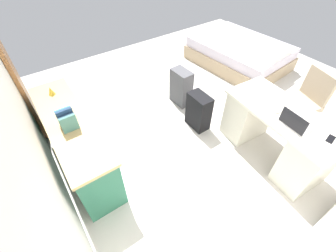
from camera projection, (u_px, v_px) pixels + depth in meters
ground_plane at (216, 113)px, 3.83m from camera, size 6.12×6.12×0.00m
wall_back at (11, 110)px, 1.86m from camera, size 4.07×0.10×2.66m
door_wooden at (10, 65)px, 2.97m from camera, size 0.88×0.05×2.04m
desk at (276, 134)px, 2.95m from camera, size 1.49×0.78×0.76m
office_chair at (301, 105)px, 3.34m from camera, size 0.57×0.57×0.94m
credenza at (76, 142)px, 2.86m from camera, size 1.80×0.48×0.77m
bed at (239, 53)px, 4.81m from camera, size 2.01×1.56×0.58m
suitcase_black at (199, 111)px, 3.43m from camera, size 0.36×0.22×0.58m
suitcase_spare_grey at (181, 87)px, 3.83m from camera, size 0.37×0.24×0.62m
laptop at (295, 123)px, 2.50m from camera, size 0.33×0.25×0.21m
computer_mouse at (278, 111)px, 2.70m from camera, size 0.07×0.10×0.03m
cell_phone_near_laptop at (331, 139)px, 2.40m from camera, size 0.09×0.15×0.01m
book_row at (67, 119)px, 2.45m from camera, size 0.19×0.17×0.23m
figurine_small at (51, 91)px, 2.89m from camera, size 0.08×0.08×0.11m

